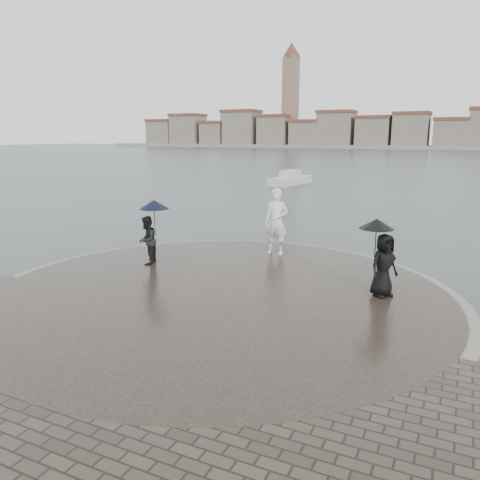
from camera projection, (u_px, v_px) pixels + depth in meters
The scene contains 7 objects.
ground at pixel (136, 358), 9.29m from camera, with size 400.00×400.00×0.00m, color #2B3835.
kerb_ring at pixel (219, 297), 12.33m from camera, with size 12.50×12.50×0.32m, color gray.
quay_tip at pixel (219, 297), 12.33m from camera, with size 11.90×11.90×0.36m, color #2D261E.
statue at pixel (276, 222), 15.87m from camera, with size 0.82×0.54×2.24m, color white.
visitor_left at pixel (149, 231), 14.58m from camera, with size 1.12×1.02×2.04m.
visitor_right at pixel (382, 255), 11.68m from camera, with size 1.14×1.02×1.95m.
far_skyline at pixel (430, 132), 152.10m from camera, with size 260.00×20.00×37.00m.
Camera 1 is at (5.58, -6.81, 4.32)m, focal length 35.00 mm.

